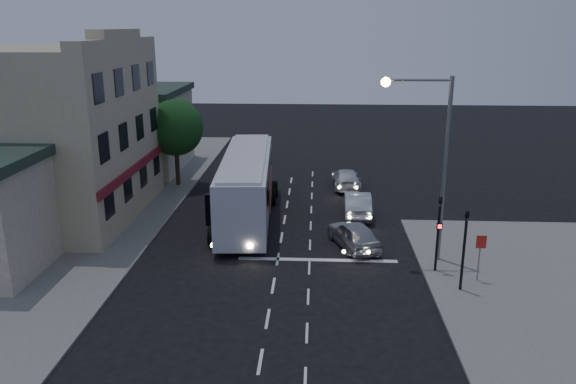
# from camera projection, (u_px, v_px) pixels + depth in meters

# --- Properties ---
(ground) EXTENTS (120.00, 120.00, 0.00)m
(ground) POSITION_uv_depth(u_px,v_px,m) (275.00, 276.00, 26.37)
(ground) COLOR black
(sidewalk_far) EXTENTS (12.00, 50.00, 0.12)m
(sidewalk_far) POSITION_uv_depth(u_px,v_px,m) (75.00, 215.00, 34.65)
(sidewalk_far) COLOR slate
(sidewalk_far) RESTS_ON ground
(road_markings) EXTENTS (8.00, 30.55, 0.01)m
(road_markings) POSITION_uv_depth(u_px,v_px,m) (304.00, 250.00, 29.47)
(road_markings) COLOR silver
(road_markings) RESTS_ON ground
(tour_bus) EXTENTS (3.44, 13.10, 3.98)m
(tour_bus) POSITION_uv_depth(u_px,v_px,m) (247.00, 184.00, 33.72)
(tour_bus) COLOR silver
(tour_bus) RESTS_ON ground
(car_suv) EXTENTS (3.02, 4.55, 1.44)m
(car_suv) POSITION_uv_depth(u_px,v_px,m) (353.00, 234.00, 29.61)
(car_suv) COLOR #B1B2B6
(car_suv) RESTS_ON ground
(car_sedan_a) EXTENTS (1.68, 4.56, 1.49)m
(car_sedan_a) POSITION_uv_depth(u_px,v_px,m) (357.00, 204.00, 34.64)
(car_sedan_a) COLOR silver
(car_sedan_a) RESTS_ON ground
(car_sedan_b) EXTENTS (2.03, 4.65, 1.33)m
(car_sedan_b) POSITION_uv_depth(u_px,v_px,m) (346.00, 178.00, 40.63)
(car_sedan_b) COLOR silver
(car_sedan_b) RESTS_ON ground
(traffic_signal_main) EXTENTS (0.25, 0.35, 4.10)m
(traffic_signal_main) POSITION_uv_depth(u_px,v_px,m) (439.00, 225.00, 26.05)
(traffic_signal_main) COLOR black
(traffic_signal_main) RESTS_ON sidewalk_near
(traffic_signal_side) EXTENTS (0.18, 0.15, 4.10)m
(traffic_signal_side) POSITION_uv_depth(u_px,v_px,m) (465.00, 241.00, 24.12)
(traffic_signal_side) COLOR black
(traffic_signal_side) RESTS_ON sidewalk_near
(regulatory_sign) EXTENTS (0.45, 0.12, 2.20)m
(regulatory_sign) POSITION_uv_depth(u_px,v_px,m) (480.00, 250.00, 25.23)
(regulatory_sign) COLOR slate
(regulatory_sign) RESTS_ON sidewalk_near
(streetlight) EXTENTS (3.32, 0.44, 9.00)m
(streetlight) POSITION_uv_depth(u_px,v_px,m) (432.00, 149.00, 26.48)
(streetlight) COLOR slate
(streetlight) RESTS_ON sidewalk_near
(main_building) EXTENTS (10.12, 12.00, 11.00)m
(main_building) POSITION_uv_depth(u_px,v_px,m) (50.00, 134.00, 33.24)
(main_building) COLOR tan
(main_building) RESTS_ON sidewalk_far
(low_building_north) EXTENTS (9.40, 9.40, 6.50)m
(low_building_north) POSITION_uv_depth(u_px,v_px,m) (126.00, 128.00, 45.20)
(low_building_north) COLOR #A4A091
(low_building_north) RESTS_ON sidewalk_far
(street_tree) EXTENTS (4.00, 4.00, 6.20)m
(street_tree) POSITION_uv_depth(u_px,v_px,m) (175.00, 125.00, 39.87)
(street_tree) COLOR black
(street_tree) RESTS_ON sidewalk_far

